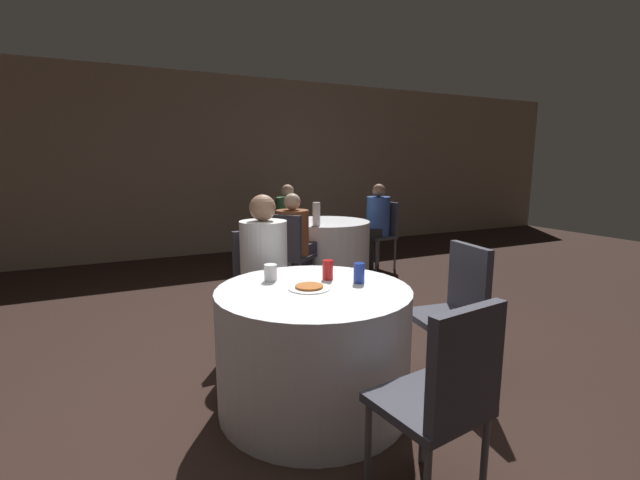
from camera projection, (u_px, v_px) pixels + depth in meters
ground_plane at (282, 413)px, 2.48m from camera, size 16.00×16.00×0.00m
wall_back at (169, 166)px, 6.47m from camera, size 16.00×0.06×2.80m
table_near at (314, 347)px, 2.52m from camera, size 1.13×1.13×0.72m
table_far at (325, 249)px, 5.41m from camera, size 1.10×1.10×0.72m
chair_near_south at (446, 390)px, 1.68m from camera, size 0.45×0.45×0.92m
chair_near_east at (457, 301)px, 2.79m from camera, size 0.45×0.45×0.92m
chair_near_north at (260, 278)px, 3.35m from camera, size 0.40×0.41×0.92m
chair_far_east at (383, 228)px, 5.91m from camera, size 0.46×0.45×0.92m
chair_far_southwest at (289, 248)px, 4.51m from camera, size 0.56×0.56×0.92m
chair_far_north at (285, 226)px, 6.14m from camera, size 0.47×0.47×0.92m
person_white_shirt at (267, 273)px, 3.20m from camera, size 0.36×0.52×1.21m
person_blue_shirt at (374, 227)px, 5.81m from camera, size 0.50×0.35×1.17m
person_floral_shirt at (296, 243)px, 4.65m from camera, size 0.49×0.47×1.13m
person_green_jacket at (291, 226)px, 6.00m from camera, size 0.36×0.50×1.15m
pizza_plate_near at (309, 287)px, 2.46m from camera, size 0.25×0.25×0.02m
soda_can_red at (328, 270)px, 2.64m from camera, size 0.07×0.07×0.12m
soda_can_blue at (359, 273)px, 2.56m from camera, size 0.07×0.07×0.12m
cup_near at (271, 272)px, 2.61m from camera, size 0.08×0.08×0.10m
bottle_far at (316, 214)px, 4.95m from camera, size 0.09×0.09×0.27m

